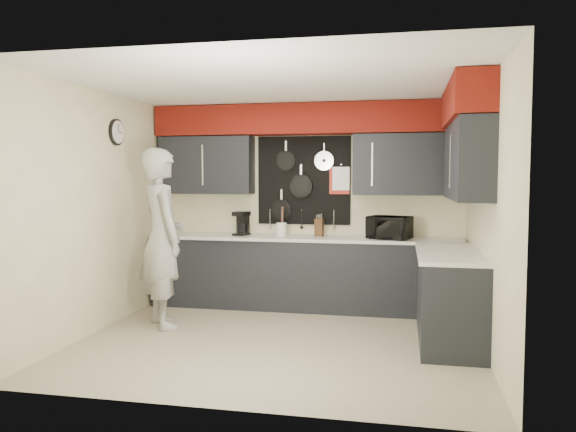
% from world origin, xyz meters
% --- Properties ---
extents(ground, '(4.00, 4.00, 0.00)m').
position_xyz_m(ground, '(0.00, 0.00, 0.00)').
color(ground, tan).
rests_on(ground, ground).
extents(back_wall_assembly, '(4.00, 0.36, 2.60)m').
position_xyz_m(back_wall_assembly, '(0.01, 1.60, 2.01)').
color(back_wall_assembly, '#EEEBB7').
rests_on(back_wall_assembly, ground).
extents(right_wall_assembly, '(0.36, 3.50, 2.60)m').
position_xyz_m(right_wall_assembly, '(1.85, 0.26, 1.94)').
color(right_wall_assembly, '#EEEBB7').
rests_on(right_wall_assembly, ground).
extents(left_wall_assembly, '(0.05, 3.50, 2.60)m').
position_xyz_m(left_wall_assembly, '(-1.99, 0.02, 1.33)').
color(left_wall_assembly, '#EEEBB7').
rests_on(left_wall_assembly, ground).
extents(base_cabinets, '(3.95, 2.20, 0.92)m').
position_xyz_m(base_cabinets, '(0.49, 1.13, 0.46)').
color(base_cabinets, black).
rests_on(base_cabinets, ground).
extents(microwave, '(0.58, 0.48, 0.28)m').
position_xyz_m(microwave, '(1.07, 1.39, 1.06)').
color(microwave, black).
rests_on(microwave, base_cabinets).
extents(knife_block, '(0.11, 0.11, 0.22)m').
position_xyz_m(knife_block, '(0.19, 1.50, 1.03)').
color(knife_block, '#3B2012').
rests_on(knife_block, base_cabinets).
extents(utensil_crock, '(0.13, 0.13, 0.17)m').
position_xyz_m(utensil_crock, '(-0.29, 1.46, 1.01)').
color(utensil_crock, white).
rests_on(utensil_crock, base_cabinets).
extents(coffee_maker, '(0.21, 0.24, 0.31)m').
position_xyz_m(coffee_maker, '(-0.82, 1.46, 1.08)').
color(coffee_maker, black).
rests_on(coffee_maker, base_cabinets).
extents(person, '(0.84, 0.86, 1.99)m').
position_xyz_m(person, '(-1.40, 0.29, 0.99)').
color(person, '#999997').
rests_on(person, ground).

